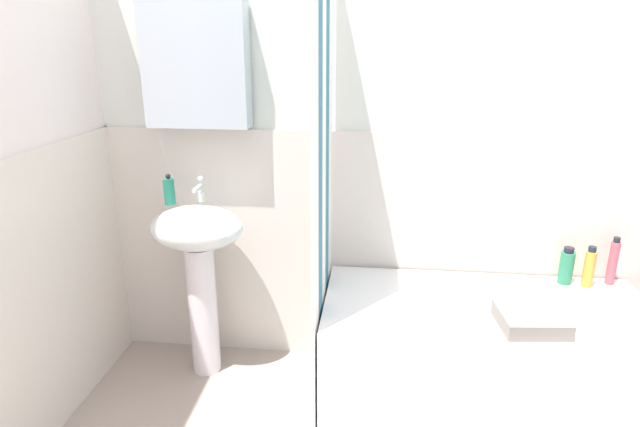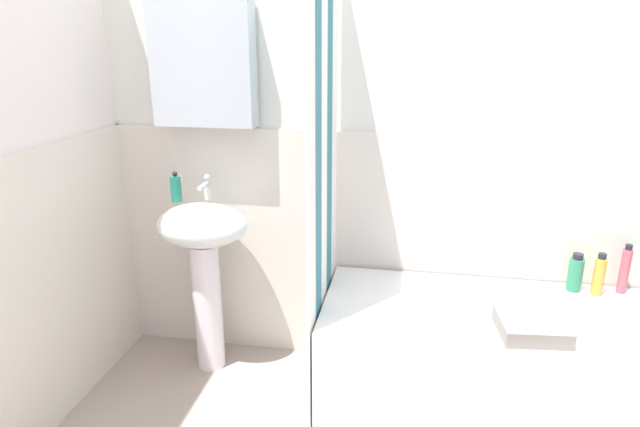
# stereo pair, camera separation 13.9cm
# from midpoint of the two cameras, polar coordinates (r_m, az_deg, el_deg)

# --- Properties ---
(wall_back_tiled) EXTENTS (3.60, 0.18, 2.40)m
(wall_back_tiled) POSITION_cam_midpoint_polar(r_m,az_deg,el_deg) (2.54, 7.92, 7.33)
(wall_back_tiled) COLOR silver
(wall_back_tiled) RESTS_ON ground_plane
(sink) EXTENTS (0.44, 0.34, 0.87)m
(sink) POSITION_cam_midpoint_polar(r_m,az_deg,el_deg) (2.63, -14.33, -4.22)
(sink) COLOR white
(sink) RESTS_ON ground_plane
(faucet) EXTENTS (0.03, 0.12, 0.12)m
(faucet) POSITION_cam_midpoint_polar(r_m,az_deg,el_deg) (2.60, -14.21, 2.43)
(faucet) COLOR silver
(faucet) RESTS_ON sink
(soap_dispenser) EXTENTS (0.05, 0.05, 0.15)m
(soap_dispenser) POSITION_cam_midpoint_polar(r_m,az_deg,el_deg) (2.61, -17.29, 2.31)
(soap_dispenser) COLOR #1E725A
(soap_dispenser) RESTS_ON sink
(bathtub) EXTENTS (1.40, 0.66, 0.52)m
(bathtub) POSITION_cam_midpoint_polar(r_m,az_deg,el_deg) (2.55, 15.36, -14.56)
(bathtub) COLOR white
(bathtub) RESTS_ON ground_plane
(shower_curtain) EXTENTS (0.01, 0.66, 2.00)m
(shower_curtain) POSITION_cam_midpoint_polar(r_m,az_deg,el_deg) (2.23, -1.49, 2.23)
(shower_curtain) COLOR white
(shower_curtain) RESTS_ON ground_plane
(lotion_bottle) EXTENTS (0.04, 0.04, 0.23)m
(lotion_bottle) POSITION_cam_midpoint_polar(r_m,az_deg,el_deg) (2.78, 27.58, -4.64)
(lotion_bottle) COLOR #BF5262
(lotion_bottle) RESTS_ON bathtub
(conditioner_bottle) EXTENTS (0.05, 0.05, 0.20)m
(conditioner_bottle) POSITION_cam_midpoint_polar(r_m,az_deg,el_deg) (2.71, 25.53, -5.28)
(conditioner_bottle) COLOR gold
(conditioner_bottle) RESTS_ON bathtub
(shampoo_bottle) EXTENTS (0.06, 0.06, 0.18)m
(shampoo_bottle) POSITION_cam_midpoint_polar(r_m,az_deg,el_deg) (2.71, 23.53, -5.23)
(shampoo_bottle) COLOR #2B7F58
(shampoo_bottle) RESTS_ON bathtub
(towel_folded) EXTENTS (0.27, 0.25, 0.06)m
(towel_folded) POSITION_cam_midpoint_polar(r_m,az_deg,el_deg) (2.29, 20.02, -10.64)
(towel_folded) COLOR gray
(towel_folded) RESTS_ON bathtub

